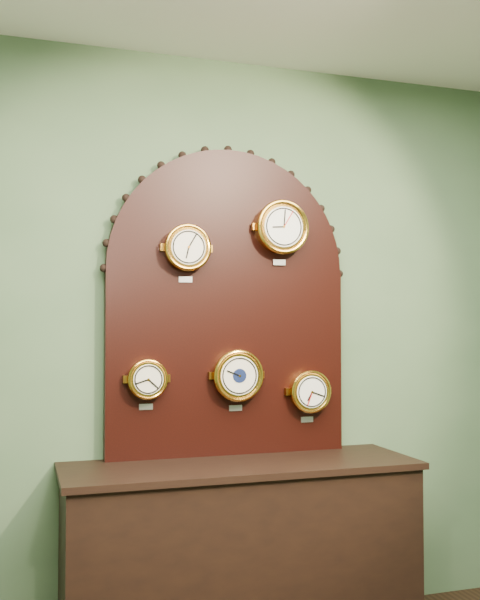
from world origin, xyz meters
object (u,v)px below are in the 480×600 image
object	(u,v)px
display_board	(228,292)
hygrometer	(147,379)
roman_clock	(187,248)
arabic_clock	(282,228)
shop_counter	(241,557)
tide_clock	(309,391)
barometer	(238,375)

from	to	relation	value
display_board	hygrometer	bearing A→B (deg)	-170.93
hygrometer	roman_clock	bearing A→B (deg)	-0.29
arabic_clock	hygrometer	bearing A→B (deg)	179.82
roman_clock	shop_counter	bearing A→B (deg)	-34.63
arabic_clock	tide_clock	bearing A→B (deg)	0.55
roman_clock	arabic_clock	distance (m)	0.50
shop_counter	arabic_clock	xyz separation A→B (m)	(0.26, 0.15, 1.55)
shop_counter	barometer	size ratio (longest dim) A/B	5.30
display_board	hygrometer	world-z (taller)	display_board
roman_clock	hygrometer	size ratio (longest dim) A/B	1.14
display_board	barometer	bearing A→B (deg)	-66.21
arabic_clock	tide_clock	xyz separation A→B (m)	(0.15, 0.00, -0.82)
barometer	tide_clock	distance (m)	0.39
shop_counter	tide_clock	distance (m)	0.85
display_board	tide_clock	bearing A→B (deg)	-9.24
barometer	hygrometer	bearing A→B (deg)	179.78
arabic_clock	barometer	xyz separation A→B (m)	(-0.23, 0.00, -0.73)
shop_counter	tide_clock	size ratio (longest dim) A/B	6.04
hygrometer	barometer	bearing A→B (deg)	-0.22
roman_clock	tide_clock	bearing A→B (deg)	0.03
barometer	display_board	bearing A→B (deg)	113.79
display_board	tide_clock	size ratio (longest dim) A/B	5.77
display_board	barometer	world-z (taller)	display_board
arabic_clock	shop_counter	bearing A→B (deg)	-149.58
roman_clock	tide_clock	size ratio (longest dim) A/B	1.04
shop_counter	tide_clock	bearing A→B (deg)	20.68
hygrometer	tide_clock	distance (m)	0.82
roman_clock	barometer	xyz separation A→B (m)	(0.25, -0.00, -0.61)
shop_counter	roman_clock	distance (m)	1.46
hygrometer	barometer	distance (m)	0.44
roman_clock	hygrometer	bearing A→B (deg)	179.71
shop_counter	display_board	world-z (taller)	display_board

